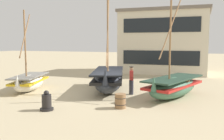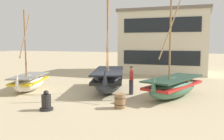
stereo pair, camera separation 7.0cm
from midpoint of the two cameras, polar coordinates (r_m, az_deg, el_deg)
The scene contains 8 objects.
ground_plane at distance 14.75m, azimuth -1.22°, elevation -5.82°, with size 120.00×120.00×0.00m, color tan.
fishing_boat_near_left at distance 14.55m, azimuth 14.05°, elevation -3.63°, with size 3.06×4.98×6.19m.
fishing_boat_centre_large at distance 15.99m, azimuth -0.68°, elevation -2.14°, with size 3.29×5.69×6.11m.
fishing_boat_far_right at distance 17.00m, azimuth -18.26°, elevation -2.56°, with size 2.44×4.00×5.09m.
fisherman_by_hull at distance 14.91m, azimuth 4.58°, elevation -2.45°, with size 0.31×0.41×1.68m.
capstan_winch at distance 11.92m, azimuth -14.66°, elevation -7.19°, with size 0.62×0.62×0.93m.
wooden_barrel at distance 11.87m, azimuth 2.01°, elevation -7.11°, with size 0.56×0.56×0.70m.
harbor_building_main at distance 26.38m, azimuth 12.11°, elevation 6.41°, with size 8.79×5.69×6.36m.
Camera 2 is at (5.34, -13.39, 3.12)m, focal length 39.89 mm.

